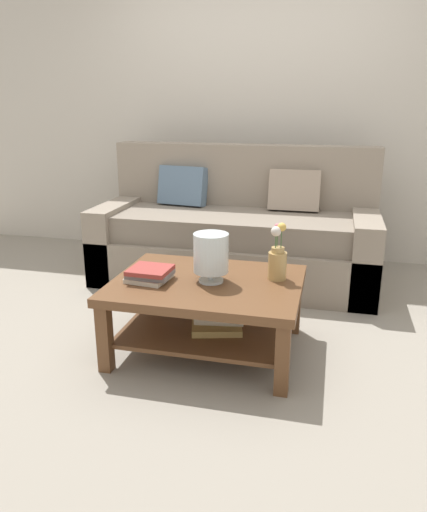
% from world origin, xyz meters
% --- Properties ---
extents(ground_plane, '(10.00, 10.00, 0.00)m').
position_xyz_m(ground_plane, '(0.00, 0.00, 0.00)').
color(ground_plane, gray).
extents(back_wall, '(6.40, 0.12, 2.70)m').
position_xyz_m(back_wall, '(0.00, 1.65, 1.35)').
color(back_wall, beige).
rests_on(back_wall, ground).
extents(couch, '(2.19, 0.90, 1.06)m').
position_xyz_m(couch, '(-0.05, 0.85, 0.36)').
color(couch, gray).
rests_on(couch, ground).
extents(coffee_table, '(1.06, 0.82, 0.43)m').
position_xyz_m(coffee_table, '(0.04, -0.41, 0.31)').
color(coffee_table, brown).
rests_on(coffee_table, ground).
extents(book_stack_main, '(0.25, 0.24, 0.08)m').
position_xyz_m(book_stack_main, '(-0.28, -0.48, 0.47)').
color(book_stack_main, beige).
rests_on(book_stack_main, coffee_table).
extents(glass_hurricane_vase, '(0.20, 0.20, 0.28)m').
position_xyz_m(glass_hurricane_vase, '(0.06, -0.41, 0.59)').
color(glass_hurricane_vase, silver).
rests_on(glass_hurricane_vase, coffee_table).
extents(flower_pitcher, '(0.11, 0.11, 0.33)m').
position_xyz_m(flower_pitcher, '(0.41, -0.28, 0.55)').
color(flower_pitcher, tan).
rests_on(flower_pitcher, coffee_table).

